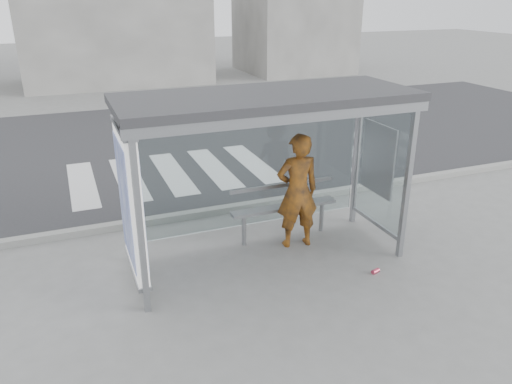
{
  "coord_description": "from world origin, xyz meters",
  "views": [
    {
      "loc": [
        -2.7,
        -6.38,
        3.93
      ],
      "look_at": [
        -0.1,
        0.2,
        1.08
      ],
      "focal_mm": 35.0,
      "sensor_mm": 36.0,
      "label": 1
    }
  ],
  "objects_px": {
    "bus_shelter": "(242,139)",
    "bench": "(284,207)",
    "person": "(297,191)",
    "soda_can": "(375,271)"
  },
  "relations": [
    {
      "from": "bench",
      "to": "soda_can",
      "type": "height_order",
      "value": "bench"
    },
    {
      "from": "bench",
      "to": "person",
      "type": "bearing_deg",
      "value": -75.5
    },
    {
      "from": "bus_shelter",
      "to": "bench",
      "type": "distance_m",
      "value": 1.77
    },
    {
      "from": "bus_shelter",
      "to": "person",
      "type": "height_order",
      "value": "bus_shelter"
    },
    {
      "from": "bus_shelter",
      "to": "soda_can",
      "type": "height_order",
      "value": "bus_shelter"
    },
    {
      "from": "bus_shelter",
      "to": "person",
      "type": "bearing_deg",
      "value": 11.3
    },
    {
      "from": "bus_shelter",
      "to": "person",
      "type": "distance_m",
      "value": 1.45
    },
    {
      "from": "person",
      "to": "bench",
      "type": "height_order",
      "value": "person"
    },
    {
      "from": "person",
      "to": "soda_can",
      "type": "relative_size",
      "value": 15.47
    },
    {
      "from": "bench",
      "to": "soda_can",
      "type": "xyz_separation_m",
      "value": [
        0.79,
        -1.59,
        -0.53
      ]
    }
  ]
}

